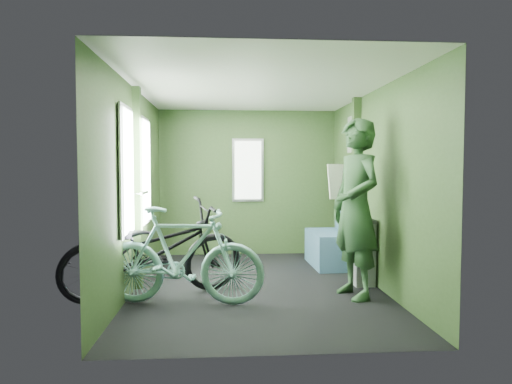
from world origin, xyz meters
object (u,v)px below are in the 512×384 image
(bicycle_mint, at_px, (182,305))
(passenger, at_px, (356,208))
(waste_box, at_px, (362,252))
(bench_seat, at_px, (332,245))
(bicycle_black, at_px, (156,298))

(bicycle_mint, relative_size, passenger, 0.87)
(passenger, relative_size, waste_box, 2.44)
(waste_box, relative_size, bench_seat, 0.77)
(bicycle_black, xyz_separation_m, bicycle_mint, (0.30, -0.26, 0.00))
(bench_seat, bearing_deg, passenger, -96.23)
(passenger, height_order, bench_seat, passenger)
(bicycle_black, relative_size, bench_seat, 1.93)
(bicycle_mint, bearing_deg, bench_seat, -39.68)
(bicycle_black, relative_size, waste_box, 2.50)
(passenger, distance_m, bench_seat, 1.71)
(waste_box, bearing_deg, bicycle_black, -169.68)
(bench_seat, bearing_deg, bicycle_black, -148.28)
(bicycle_black, bearing_deg, passenger, -114.61)
(waste_box, bearing_deg, passenger, -114.63)
(bicycle_mint, bearing_deg, bicycle_black, 56.95)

